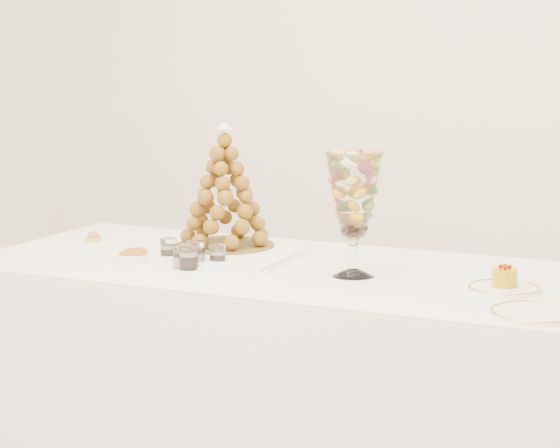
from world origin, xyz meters
The scene contains 15 objects.
buffet_table centered at (0.04, 0.35, 0.41)m, with size 2.20×0.95×0.83m.
lace_tray centered at (-0.34, 0.38, 0.84)m, with size 0.54×0.40×0.02m, color white.
macaron_vase centered at (0.19, 0.31, 1.06)m, with size 0.17×0.17×0.37m.
cake_plate centered at (0.64, 0.33, 0.83)m, with size 0.21×0.21×0.01m, color white.
spare_plate centered at (0.79, 0.09, 0.83)m, with size 0.24×0.24×0.01m, color white.
pink_tart centered at (-0.84, 0.42, 0.84)m, with size 0.05×0.05×0.03m.
verrine_a centered at (-0.42, 0.25, 0.86)m, with size 0.05×0.05×0.07m, color white.
verrine_b centered at (-0.30, 0.22, 0.87)m, with size 0.06×0.06×0.08m, color white.
verrine_c centered at (-0.24, 0.25, 0.86)m, with size 0.05×0.05×0.07m, color white.
verrine_d centered at (-0.33, 0.18, 0.86)m, with size 0.05×0.05×0.06m, color white.
verrine_e centered at (-0.30, 0.17, 0.86)m, with size 0.06×0.06×0.08m, color white.
ramekin_back centered at (-0.54, 0.23, 0.84)m, with size 0.08×0.08×0.03m, color white.
ramekin_front centered at (-0.50, 0.17, 0.84)m, with size 0.10×0.10×0.03m, color white.
croquembouche centered at (-0.34, 0.47, 1.04)m, with size 0.32×0.32×0.40m.
mousse_cake centered at (0.64, 0.34, 0.86)m, with size 0.07×0.07×0.06m.
Camera 1 is at (1.45, -2.59, 1.51)m, focal length 70.00 mm.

